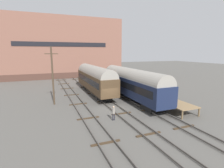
% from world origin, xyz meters
% --- Properties ---
extents(ground_plane, '(200.00, 200.00, 0.00)m').
position_xyz_m(ground_plane, '(0.00, 0.00, 0.00)').
color(ground_plane, '#56544F').
extents(track_left, '(2.60, 60.00, 0.26)m').
position_xyz_m(track_left, '(-4.23, 0.00, 0.14)').
color(track_left, '#4C4742').
rests_on(track_left, ground).
extents(track_middle, '(2.60, 60.00, 0.26)m').
position_xyz_m(track_middle, '(0.00, 0.00, 0.14)').
color(track_middle, '#4C4742').
rests_on(track_middle, ground).
extents(track_right, '(2.60, 60.00, 0.26)m').
position_xyz_m(track_right, '(4.23, 0.00, 0.14)').
color(track_right, '#4C4742').
rests_on(track_right, ground).
extents(train_car_brown, '(3.01, 15.81, 5.13)m').
position_xyz_m(train_car_brown, '(0.00, 8.60, 2.91)').
color(train_car_brown, black).
rests_on(train_car_brown, ground).
extents(train_car_navy, '(3.01, 17.18, 5.04)m').
position_xyz_m(train_car_navy, '(4.23, 2.29, 2.86)').
color(train_car_navy, black).
rests_on(train_car_navy, ground).
extents(station_platform, '(2.86, 15.27, 1.11)m').
position_xyz_m(station_platform, '(6.98, 0.30, 1.03)').
color(station_platform, '#8C704C').
rests_on(station_platform, ground).
extents(bench, '(1.40, 0.40, 0.91)m').
position_xyz_m(bench, '(6.89, -1.89, 1.60)').
color(bench, brown).
rests_on(bench, station_platform).
extents(person_worker, '(0.32, 0.32, 1.68)m').
position_xyz_m(person_worker, '(-1.69, -4.55, 1.01)').
color(person_worker, '#282833').
rests_on(person_worker, ground).
extents(utility_pole, '(1.80, 0.24, 8.35)m').
position_xyz_m(utility_pole, '(-7.47, 4.29, 4.34)').
color(utility_pole, '#473828').
rests_on(utility_pole, ground).
extents(warehouse_building, '(36.05, 11.22, 17.60)m').
position_xyz_m(warehouse_building, '(-3.07, 34.97, 8.80)').
color(warehouse_building, '#4F342A').
rests_on(warehouse_building, ground).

